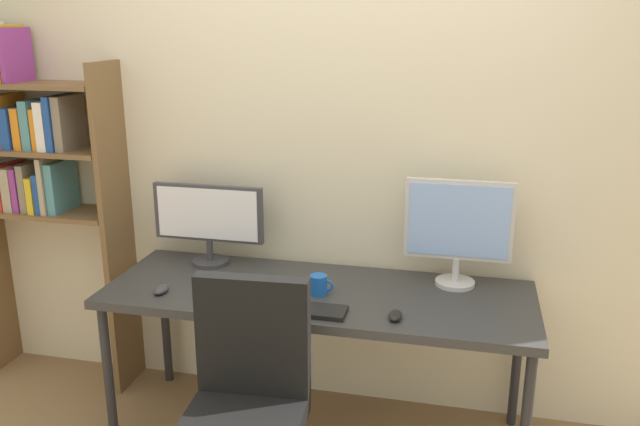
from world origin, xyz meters
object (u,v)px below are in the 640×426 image
(laptop_closed, at_px, (237,287))
(coffee_mug, at_px, (319,285))
(keyboard_main, at_px, (305,310))
(mouse_right_side, at_px, (161,290))
(mouse_left_side, at_px, (395,316))
(desk, at_px, (318,302))
(monitor_left, at_px, (208,219))
(monitor_right, at_px, (458,227))
(bookshelf, at_px, (30,159))

(laptop_closed, bearing_deg, coffee_mug, -6.15)
(keyboard_main, bearing_deg, mouse_right_side, 176.04)
(mouse_left_side, distance_m, coffee_mug, 0.40)
(desk, xyz_separation_m, coffee_mug, (0.02, -0.04, 0.10))
(monitor_left, relative_size, laptop_closed, 1.74)
(coffee_mug, bearing_deg, mouse_left_side, -25.87)
(desk, bearing_deg, mouse_left_side, -29.67)
(desk, distance_m, monitor_left, 0.70)
(monitor_right, relative_size, laptop_closed, 1.54)
(coffee_mug, bearing_deg, monitor_right, 23.41)
(desk, bearing_deg, monitor_right, 19.49)
(monitor_right, relative_size, mouse_left_side, 5.13)
(mouse_right_side, height_order, coffee_mug, coffee_mug)
(mouse_right_side, relative_size, laptop_closed, 0.30)
(desk, distance_m, mouse_left_side, 0.44)
(coffee_mug, bearing_deg, laptop_closed, -176.12)
(monitor_left, bearing_deg, laptop_closed, -49.04)
(monitor_left, xyz_separation_m, laptop_closed, (0.24, -0.28, -0.22))
(keyboard_main, distance_m, mouse_right_side, 0.67)
(laptop_closed, bearing_deg, keyboard_main, -34.65)
(monitor_left, bearing_deg, mouse_left_side, -23.60)
(desk, bearing_deg, coffee_mug, -66.99)
(bookshelf, distance_m, monitor_left, 1.01)
(desk, height_order, mouse_left_side, mouse_left_side)
(coffee_mug, bearing_deg, monitor_left, 157.76)
(monitor_left, bearing_deg, monitor_right, 0.00)
(desk, xyz_separation_m, keyboard_main, (0.00, -0.23, 0.06))
(desk, relative_size, bookshelf, 1.01)
(bookshelf, height_order, keyboard_main, bookshelf)
(desk, height_order, laptop_closed, laptop_closed)
(mouse_left_side, bearing_deg, mouse_right_side, 178.33)
(mouse_right_side, bearing_deg, monitor_left, 79.54)
(monitor_left, bearing_deg, coffee_mug, -22.24)
(bookshelf, relative_size, mouse_right_side, 19.83)
(mouse_left_side, bearing_deg, monitor_left, 156.40)
(monitor_left, height_order, mouse_right_side, monitor_left)
(mouse_right_side, xyz_separation_m, coffee_mug, (0.69, 0.14, 0.03))
(bookshelf, bearing_deg, laptop_closed, -13.63)
(monitor_left, distance_m, mouse_left_side, 1.09)
(monitor_left, xyz_separation_m, keyboard_main, (0.60, -0.44, -0.22))
(monitor_right, xyz_separation_m, keyboard_main, (-0.60, -0.44, -0.27))
(coffee_mug, bearing_deg, bookshelf, 170.39)
(bookshelf, relative_size, mouse_left_side, 19.83)
(mouse_left_side, bearing_deg, coffee_mug, 154.13)
(desk, xyz_separation_m, mouse_right_side, (-0.67, -0.18, 0.07))
(desk, relative_size, monitor_right, 3.90)
(mouse_right_side, height_order, laptop_closed, mouse_right_side)
(monitor_left, distance_m, laptop_closed, 0.43)
(bookshelf, xyz_separation_m, keyboard_main, (1.58, -0.46, -0.47))
(monitor_left, bearing_deg, desk, -19.48)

